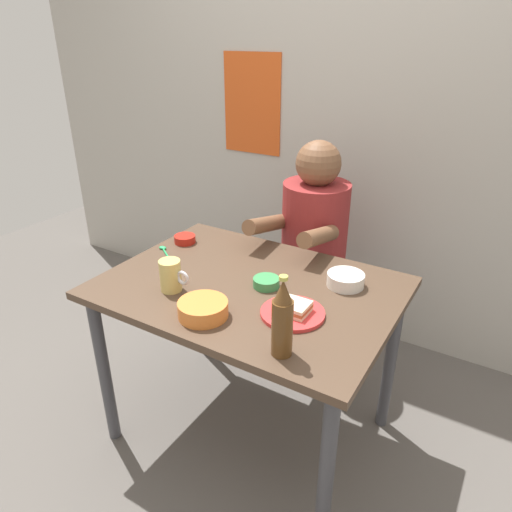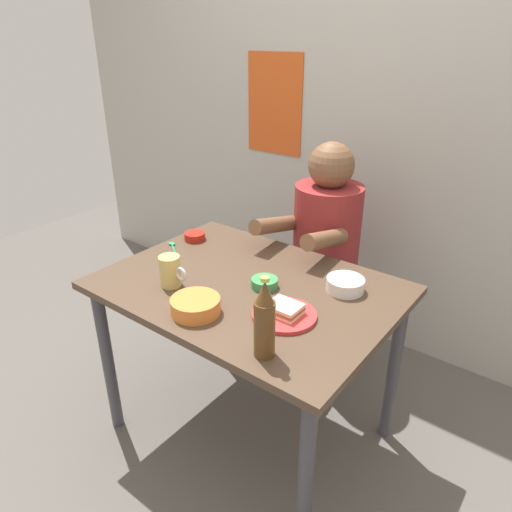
{
  "view_description": "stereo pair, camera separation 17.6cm",
  "coord_description": "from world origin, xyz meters",
  "px_view_note": "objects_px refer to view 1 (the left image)",
  "views": [
    {
      "loc": [
        0.82,
        -1.31,
        1.61
      ],
      "look_at": [
        0.0,
        0.05,
        0.84
      ],
      "focal_mm": 32.8,
      "sensor_mm": 36.0,
      "label": 1
    },
    {
      "loc": [
        0.97,
        -1.21,
        1.61
      ],
      "look_at": [
        0.0,
        0.05,
        0.84
      ],
      "focal_mm": 32.8,
      "sensor_mm": 36.0,
      "label": 2
    }
  ],
  "objects_px": {
    "stool": "(310,299)",
    "sambal_bowl_red": "(185,239)",
    "person_seated": "(314,225)",
    "plate_orange": "(293,313)",
    "beer_mug": "(171,276)",
    "beer_bottle": "(282,320)",
    "dining_table": "(249,306)",
    "sandwich": "(293,307)"
  },
  "relations": [
    {
      "from": "person_seated",
      "to": "plate_orange",
      "type": "xyz_separation_m",
      "value": [
        0.26,
        -0.72,
        -0.02
      ]
    },
    {
      "from": "stool",
      "to": "sandwich",
      "type": "relative_size",
      "value": 4.09
    },
    {
      "from": "person_seated",
      "to": "beer_mug",
      "type": "bearing_deg",
      "value": -104.39
    },
    {
      "from": "sambal_bowl_red",
      "to": "beer_mug",
      "type": "bearing_deg",
      "value": -57.32
    },
    {
      "from": "sambal_bowl_red",
      "to": "person_seated",
      "type": "bearing_deg",
      "value": 44.94
    },
    {
      "from": "stool",
      "to": "person_seated",
      "type": "distance_m",
      "value": 0.42
    },
    {
      "from": "sandwich",
      "to": "beer_mug",
      "type": "relative_size",
      "value": 0.87
    },
    {
      "from": "stool",
      "to": "sambal_bowl_red",
      "type": "distance_m",
      "value": 0.75
    },
    {
      "from": "plate_orange",
      "to": "sambal_bowl_red",
      "type": "distance_m",
      "value": 0.75
    },
    {
      "from": "person_seated",
      "to": "sambal_bowl_red",
      "type": "distance_m",
      "value": 0.62
    },
    {
      "from": "stool",
      "to": "dining_table",
      "type": "bearing_deg",
      "value": -88.34
    },
    {
      "from": "stool",
      "to": "beer_bottle",
      "type": "bearing_deg",
      "value": -70.99
    },
    {
      "from": "person_seated",
      "to": "plate_orange",
      "type": "distance_m",
      "value": 0.77
    },
    {
      "from": "person_seated",
      "to": "beer_mug",
      "type": "distance_m",
      "value": 0.83
    },
    {
      "from": "sambal_bowl_red",
      "to": "dining_table",
      "type": "bearing_deg",
      "value": -21.62
    },
    {
      "from": "plate_orange",
      "to": "sambal_bowl_red",
      "type": "height_order",
      "value": "sambal_bowl_red"
    },
    {
      "from": "dining_table",
      "to": "beer_bottle",
      "type": "xyz_separation_m",
      "value": [
        0.3,
        -0.31,
        0.21
      ]
    },
    {
      "from": "person_seated",
      "to": "plate_orange",
      "type": "bearing_deg",
      "value": -70.49
    },
    {
      "from": "person_seated",
      "to": "beer_mug",
      "type": "xyz_separation_m",
      "value": [
        -0.21,
        -0.8,
        0.03
      ]
    },
    {
      "from": "dining_table",
      "to": "beer_mug",
      "type": "bearing_deg",
      "value": -140.85
    },
    {
      "from": "person_seated",
      "to": "plate_orange",
      "type": "height_order",
      "value": "person_seated"
    },
    {
      "from": "plate_orange",
      "to": "sandwich",
      "type": "bearing_deg",
      "value": 180.0
    },
    {
      "from": "stool",
      "to": "beer_mug",
      "type": "relative_size",
      "value": 3.57
    },
    {
      "from": "plate_orange",
      "to": "beer_bottle",
      "type": "relative_size",
      "value": 0.84
    },
    {
      "from": "beer_mug",
      "to": "person_seated",
      "type": "bearing_deg",
      "value": 75.61
    },
    {
      "from": "stool",
      "to": "person_seated",
      "type": "bearing_deg",
      "value": -90.0
    },
    {
      "from": "dining_table",
      "to": "person_seated",
      "type": "distance_m",
      "value": 0.63
    },
    {
      "from": "beer_mug",
      "to": "sambal_bowl_red",
      "type": "distance_m",
      "value": 0.43
    },
    {
      "from": "person_seated",
      "to": "dining_table",
      "type": "bearing_deg",
      "value": -88.31
    },
    {
      "from": "plate_orange",
      "to": "dining_table",
      "type": "bearing_deg",
      "value": 156.66
    },
    {
      "from": "stool",
      "to": "beer_bottle",
      "type": "xyz_separation_m",
      "value": [
        0.32,
        -0.94,
        0.51
      ]
    },
    {
      "from": "dining_table",
      "to": "sandwich",
      "type": "xyz_separation_m",
      "value": [
        0.24,
        -0.1,
        0.13
      ]
    },
    {
      "from": "stool",
      "to": "beer_mug",
      "type": "bearing_deg",
      "value": -104.2
    },
    {
      "from": "person_seated",
      "to": "plate_orange",
      "type": "relative_size",
      "value": 3.27
    },
    {
      "from": "beer_bottle",
      "to": "sambal_bowl_red",
      "type": "xyz_separation_m",
      "value": [
        -0.76,
        0.49,
        -0.1
      ]
    },
    {
      "from": "dining_table",
      "to": "beer_bottle",
      "type": "relative_size",
      "value": 4.2
    },
    {
      "from": "stool",
      "to": "sambal_bowl_red",
      "type": "height_order",
      "value": "sambal_bowl_red"
    },
    {
      "from": "stool",
      "to": "beer_bottle",
      "type": "distance_m",
      "value": 1.11
    },
    {
      "from": "plate_orange",
      "to": "beer_bottle",
      "type": "xyz_separation_m",
      "value": [
        0.07,
        -0.2,
        0.11
      ]
    },
    {
      "from": "plate_orange",
      "to": "sambal_bowl_red",
      "type": "relative_size",
      "value": 2.29
    },
    {
      "from": "stool",
      "to": "beer_mug",
      "type": "distance_m",
      "value": 0.95
    },
    {
      "from": "plate_orange",
      "to": "beer_bottle",
      "type": "height_order",
      "value": "beer_bottle"
    }
  ]
}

